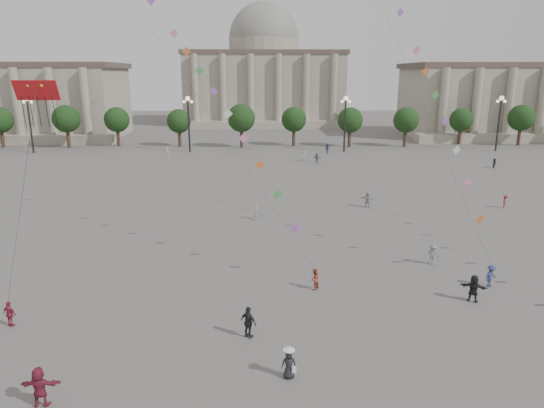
{
  "coord_description": "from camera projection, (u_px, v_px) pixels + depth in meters",
  "views": [
    {
      "loc": [
        -1.42,
        -23.69,
        14.67
      ],
      "look_at": [
        -0.52,
        12.0,
        5.07
      ],
      "focal_mm": 32.0,
      "sensor_mm": 36.0,
      "label": 1
    }
  ],
  "objects": [
    {
      "name": "tourist_2",
      "position": [
        40.0,
        387.0,
        21.93
      ],
      "size": [
        1.82,
        0.63,
        1.94
      ],
      "primitive_type": "imported",
      "rotation": [
        0.0,
        0.0,
        3.17
      ],
      "color": "maroon",
      "rests_on": "ground"
    },
    {
      "name": "person_crowd_8",
      "position": [
        505.0,
        202.0,
        54.59
      ],
      "size": [
        0.98,
        1.12,
        1.5
      ],
      "primitive_type": "imported",
      "rotation": [
        0.0,
        0.0,
        1.04
      ],
      "color": "maroon",
      "rests_on": "ground"
    },
    {
      "name": "person_crowd_4",
      "position": [
        304.0,
        156.0,
        84.3
      ],
      "size": [
        1.04,
        1.66,
        1.71
      ],
      "primitive_type": "imported",
      "rotation": [
        0.0,
        0.0,
        4.35
      ],
      "color": "silver",
      "rests_on": "ground"
    },
    {
      "name": "tourist_1",
      "position": [
        249.0,
        322.0,
        27.66
      ],
      "size": [
        1.16,
        1.07,
        1.91
      ],
      "primitive_type": "imported",
      "rotation": [
        0.0,
        0.0,
        2.45
      ],
      "color": "#222328",
      "rests_on": "ground"
    },
    {
      "name": "person_crowd_3",
      "position": [
        474.0,
        288.0,
        32.09
      ],
      "size": [
        1.8,
        1.23,
        1.86
      ],
      "primitive_type": "imported",
      "rotation": [
        0.0,
        0.0,
        2.7
      ],
      "color": "black",
      "rests_on": "ground"
    },
    {
      "name": "lamp_post_far_east",
      "position": [
        500.0,
        113.0,
        93.48
      ],
      "size": [
        2.0,
        0.9,
        10.65
      ],
      "color": "#262628",
      "rests_on": "ground"
    },
    {
      "name": "tree_row",
      "position": [
        267.0,
        120.0,
        100.62
      ],
      "size": [
        137.12,
        5.12,
        8.0
      ],
      "color": "#35241A",
      "rests_on": "ground"
    },
    {
      "name": "hall_central",
      "position": [
        264.0,
        75.0,
        147.77
      ],
      "size": [
        48.3,
        34.3,
        35.5
      ],
      "color": "gray",
      "rests_on": "ground"
    },
    {
      "name": "tourist_0",
      "position": [
        10.0,
        314.0,
        28.94
      ],
      "size": [
        1.03,
        0.73,
        1.62
      ],
      "primitive_type": "imported",
      "rotation": [
        0.0,
        0.0,
        2.75
      ],
      "color": "#9F2B42",
      "rests_on": "ground"
    },
    {
      "name": "kite_flyer_1",
      "position": [
        491.0,
        276.0,
        34.35
      ],
      "size": [
        1.21,
        1.07,
        1.62
      ],
      "primitive_type": "imported",
      "rotation": [
        0.0,
        0.0,
        0.56
      ],
      "color": "navy",
      "rests_on": "ground"
    },
    {
      "name": "kite_flyer_0",
      "position": [
        314.0,
        279.0,
        33.93
      ],
      "size": [
        0.92,
        0.96,
        1.55
      ],
      "primitive_type": "imported",
      "rotation": [
        0.0,
        0.0,
        4.1
      ],
      "color": "#A1412B",
      "rests_on": "ground"
    },
    {
      "name": "person_crowd_0",
      "position": [
        327.0,
        148.0,
        92.4
      ],
      "size": [
        1.2,
        0.8,
        1.89
      ],
      "primitive_type": "imported",
      "rotation": [
        0.0,
        0.0,
        0.34
      ],
      "color": "navy",
      "rests_on": "ground"
    },
    {
      "name": "ground",
      "position": [
        287.0,
        349.0,
        26.72
      ],
      "size": [
        360.0,
        360.0,
        0.0
      ],
      "primitive_type": "plane",
      "color": "#575452",
      "rests_on": "ground"
    },
    {
      "name": "person_crowd_9",
      "position": [
        494.0,
        163.0,
        77.94
      ],
      "size": [
        1.29,
        1.39,
        1.55
      ],
      "primitive_type": "imported",
      "rotation": [
        0.0,
        0.0,
        0.85
      ],
      "color": "black",
      "rests_on": "ground"
    },
    {
      "name": "person_crowd_12",
      "position": [
        317.0,
        158.0,
        82.0
      ],
      "size": [
        1.61,
        1.41,
        1.76
      ],
      "primitive_type": "imported",
      "rotation": [
        0.0,
        0.0,
        2.48
      ],
      "color": "slate",
      "rests_on": "ground"
    },
    {
      "name": "dragon_kite",
      "position": [
        38.0,
        105.0,
        24.98
      ],
      "size": [
        2.92,
        0.76,
        13.06
      ],
      "color": "#B61317",
      "rests_on": "ground"
    },
    {
      "name": "person_crowd_10",
      "position": [
        168.0,
        153.0,
        87.48
      ],
      "size": [
        0.61,
        0.77,
        1.83
      ],
      "primitive_type": "imported",
      "rotation": [
        0.0,
        0.0,
        1.86
      ],
      "color": "silver",
      "rests_on": "ground"
    },
    {
      "name": "lamp_post_far_west",
      "position": [
        29.0,
        114.0,
        91.3
      ],
      "size": [
        2.0,
        0.9,
        10.65
      ],
      "color": "#262628",
      "rests_on": "ground"
    },
    {
      "name": "hat_person",
      "position": [
        289.0,
        363.0,
        23.98
      ],
      "size": [
        0.74,
        0.6,
        1.69
      ],
      "color": "black",
      "rests_on": "ground"
    },
    {
      "name": "person_crowd_13",
      "position": [
        256.0,
        212.0,
        50.36
      ],
      "size": [
        0.57,
        0.67,
        1.54
      ],
      "primitive_type": "imported",
      "rotation": [
        0.0,
        0.0,
        2.01
      ],
      "color": "#AFAEAB",
      "rests_on": "ground"
    },
    {
      "name": "lamp_post_mid_west",
      "position": [
        188.0,
        114.0,
        92.02
      ],
      "size": [
        2.0,
        0.9,
        10.65
      ],
      "color": "#262628",
      "rests_on": "ground"
    },
    {
      "name": "person_crowd_7",
      "position": [
        368.0,
        199.0,
        54.85
      ],
      "size": [
        1.81,
        1.34,
        1.89
      ],
      "primitive_type": "imported",
      "rotation": [
        0.0,
        0.0,
        2.64
      ],
      "color": "#B1B0AC",
      "rests_on": "ground"
    },
    {
      "name": "lamp_post_mid_east",
      "position": [
        345.0,
        113.0,
        92.75
      ],
      "size": [
        2.0,
        0.9,
        10.65
      ],
      "color": "#262628",
      "rests_on": "ground"
    },
    {
      "name": "person_crowd_6",
      "position": [
        432.0,
        255.0,
        38.33
      ],
      "size": [
        1.13,
        0.69,
        1.7
      ],
      "primitive_type": "imported",
      "rotation": [
        0.0,
        0.0,
        0.05
      ],
      "color": "slate",
      "rests_on": "ground"
    }
  ]
}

